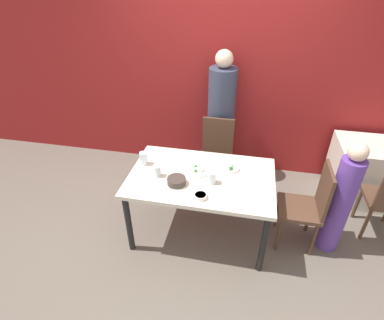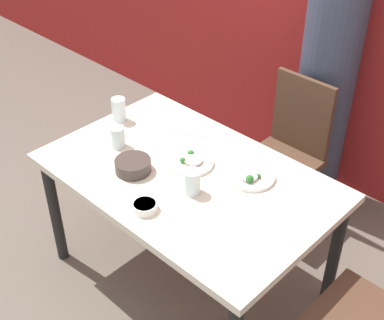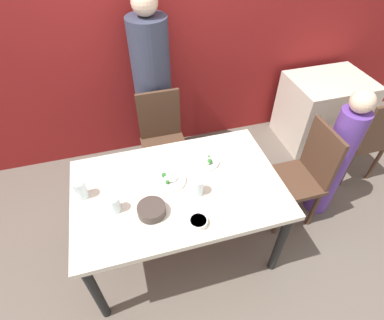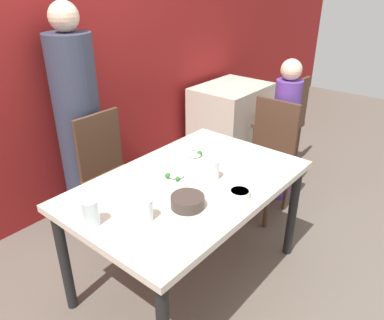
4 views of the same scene
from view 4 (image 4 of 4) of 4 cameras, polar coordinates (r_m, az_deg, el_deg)
ground_plane at (r=2.63m, az=-0.42°, el=-17.28°), size 10.00×10.00×0.00m
wall_back at (r=3.02m, az=-21.87°, el=15.79°), size 10.00×0.06×2.70m
dining_table at (r=2.23m, az=-0.48°, el=-5.05°), size 1.41×0.90×0.74m
chair_adult_spot at (r=2.84m, az=-12.15°, el=-1.80°), size 0.40×0.40×0.93m
chair_child_spot at (r=3.10m, az=11.29°, el=0.80°), size 0.40×0.40×0.93m
person_adult at (r=2.98m, az=-16.75°, el=4.81°), size 0.34×0.34×1.67m
person_child at (r=3.29m, az=13.78°, el=3.70°), size 0.22×0.22×1.23m
bowl_curry at (r=1.94m, az=-0.67°, el=-6.30°), size 0.18×0.18×0.06m
plate_rice_adult at (r=2.45m, az=-0.04°, el=0.57°), size 0.23×0.23×0.06m
plate_rice_child at (r=2.19m, az=-2.56°, el=-2.77°), size 0.23×0.23×0.05m
bowl_rice_small at (r=2.05m, az=7.28°, el=-5.07°), size 0.11×0.11×0.04m
glass_water_tall at (r=1.86m, az=-15.14°, el=-7.75°), size 0.08×0.08×0.13m
glass_water_short at (r=2.19m, az=3.12°, el=-1.48°), size 0.08×0.08×0.12m
glass_water_center at (r=1.85m, az=-7.10°, el=-7.50°), size 0.07×0.07×0.11m
fork_steel at (r=2.20m, az=-9.57°, el=-3.36°), size 0.17×0.10×0.01m
background_table at (r=4.22m, az=5.88°, el=6.34°), size 0.82×0.62×0.74m
chair_background at (r=3.88m, az=13.97°, el=5.89°), size 0.40×0.40×0.93m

